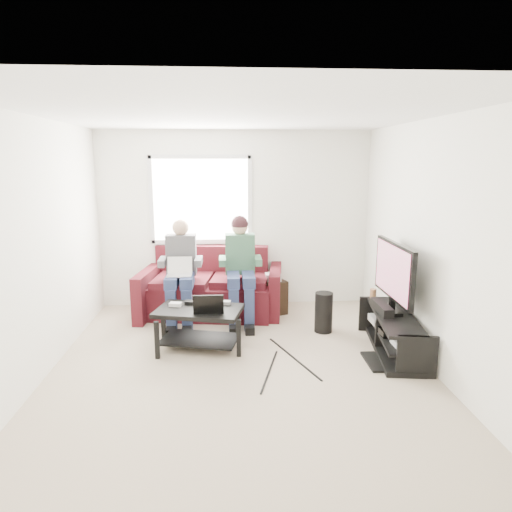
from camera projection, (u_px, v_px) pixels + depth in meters
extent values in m
plane|color=#C0AC95|center=(241.00, 368.00, 4.87)|extent=(4.50, 4.50, 0.00)
plane|color=white|center=(239.00, 114.00, 4.33)|extent=(4.50, 4.50, 0.00)
plane|color=white|center=(235.00, 220.00, 6.80)|extent=(4.50, 0.00, 4.50)
plane|color=white|center=(253.00, 330.00, 2.40)|extent=(4.50, 0.00, 4.50)
plane|color=white|center=(36.00, 251.00, 4.47)|extent=(0.00, 4.50, 4.50)
plane|color=white|center=(432.00, 246.00, 4.73)|extent=(0.00, 4.50, 4.50)
cube|color=white|center=(201.00, 200.00, 6.69)|extent=(1.40, 0.01, 1.20)
cube|color=silver|center=(201.00, 200.00, 6.68)|extent=(1.48, 0.04, 1.28)
cube|color=#4E131A|center=(212.00, 298.00, 6.53)|extent=(1.77, 1.11, 0.46)
cube|color=#4E131A|center=(212.00, 261.00, 6.81)|extent=(1.68, 0.43, 0.47)
cube|color=#4E131A|center=(147.00, 293.00, 6.45)|extent=(0.29, 1.00, 0.66)
cube|color=#4E131A|center=(275.00, 291.00, 6.56)|extent=(0.29, 1.00, 0.66)
cube|color=#4E131A|center=(183.00, 280.00, 6.42)|extent=(0.86, 0.86, 0.10)
cube|color=#4E131A|center=(240.00, 279.00, 6.47)|extent=(0.86, 0.86, 0.10)
cube|color=navy|center=(172.00, 281.00, 5.95)|extent=(0.16, 0.45, 0.14)
cube|color=navy|center=(187.00, 281.00, 5.96)|extent=(0.16, 0.45, 0.14)
cube|color=navy|center=(171.00, 311.00, 5.84)|extent=(0.13, 0.13, 0.56)
cube|color=navy|center=(187.00, 311.00, 5.85)|extent=(0.13, 0.13, 0.56)
cube|color=#525256|center=(181.00, 255.00, 6.21)|extent=(0.40, 0.22, 0.55)
sphere|color=tan|center=(181.00, 228.00, 6.15)|extent=(0.22, 0.22, 0.22)
cube|color=navy|center=(233.00, 280.00, 6.00)|extent=(0.16, 0.45, 0.14)
cube|color=navy|center=(248.00, 279.00, 6.01)|extent=(0.16, 0.45, 0.14)
cube|color=navy|center=(234.00, 310.00, 5.89)|extent=(0.13, 0.13, 0.56)
cube|color=navy|center=(249.00, 309.00, 5.90)|extent=(0.13, 0.13, 0.56)
cube|color=#4A4C4C|center=(240.00, 254.00, 6.26)|extent=(0.40, 0.22, 0.55)
sphere|color=tan|center=(240.00, 227.00, 6.21)|extent=(0.22, 0.22, 0.22)
sphere|color=black|center=(240.00, 224.00, 6.20)|extent=(0.23, 0.23, 0.23)
cube|color=black|center=(199.00, 311.00, 5.29)|extent=(1.08, 0.80, 0.05)
cube|color=black|center=(200.00, 339.00, 5.36)|extent=(0.98, 0.71, 0.02)
cube|color=black|center=(157.00, 340.00, 5.05)|extent=(0.05, 0.05, 0.43)
cube|color=black|center=(239.00, 338.00, 5.11)|extent=(0.05, 0.05, 0.43)
cube|color=black|center=(163.00, 323.00, 5.57)|extent=(0.05, 0.05, 0.43)
cube|color=black|center=(237.00, 322.00, 5.63)|extent=(0.05, 0.05, 0.43)
cube|color=silver|center=(176.00, 304.00, 5.38)|extent=(0.16, 0.12, 0.04)
cube|color=black|center=(191.00, 302.00, 5.45)|extent=(0.16, 0.12, 0.04)
cube|color=gray|center=(225.00, 303.00, 5.45)|extent=(0.15, 0.11, 0.04)
cube|color=black|center=(395.00, 316.00, 5.20)|extent=(0.59, 1.40, 0.04)
cube|color=black|center=(393.00, 333.00, 5.24)|extent=(0.54, 1.33, 0.03)
cube|color=black|center=(392.00, 349.00, 5.28)|extent=(0.59, 1.40, 0.06)
cube|color=black|center=(417.00, 357.00, 4.60)|extent=(0.41, 0.10, 0.45)
cube|color=black|center=(375.00, 314.00, 5.88)|extent=(0.41, 0.10, 0.45)
cube|color=black|center=(392.00, 310.00, 5.29)|extent=(0.12, 0.40, 0.04)
cube|color=black|center=(392.00, 303.00, 5.27)|extent=(0.06, 0.06, 0.12)
cube|color=black|center=(394.00, 271.00, 5.19)|extent=(0.05, 1.10, 0.65)
cube|color=#D93370|center=(392.00, 271.00, 5.19)|extent=(0.01, 1.01, 0.58)
cube|color=black|center=(382.00, 307.00, 5.27)|extent=(0.12, 0.50, 0.10)
cylinder|color=#986541|center=(373.00, 293.00, 5.79)|extent=(0.08, 0.08, 0.12)
cube|color=silver|center=(407.00, 343.00, 4.84)|extent=(0.30, 0.22, 0.06)
cube|color=gray|center=(385.00, 319.00, 5.52)|extent=(0.34, 0.26, 0.08)
cube|color=black|center=(395.00, 330.00, 5.18)|extent=(0.38, 0.30, 0.07)
cylinder|color=black|center=(324.00, 312.00, 5.84)|extent=(0.23, 0.23, 0.52)
cube|color=black|center=(374.00, 362.00, 4.98)|extent=(0.17, 0.50, 0.03)
cube|color=black|center=(273.00, 297.00, 6.57)|extent=(0.33, 0.33, 0.49)
cube|color=silver|center=(273.00, 277.00, 6.51)|extent=(0.22, 0.18, 0.10)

